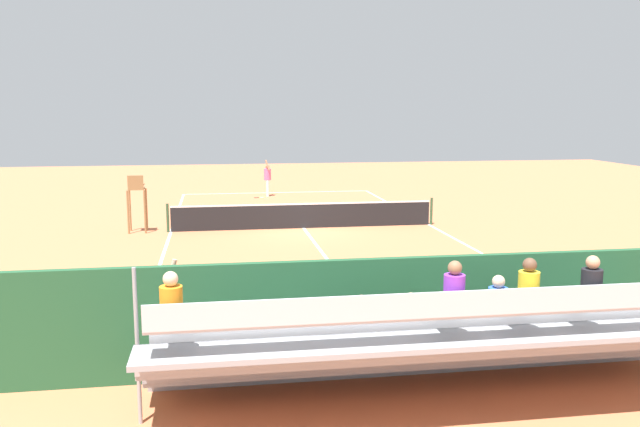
{
  "coord_description": "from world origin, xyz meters",
  "views": [
    {
      "loc": [
        3.34,
        24.96,
        4.58
      ],
      "look_at": [
        0.0,
        4.0,
        1.2
      ],
      "focal_mm": 37.35,
      "sensor_mm": 36.0,
      "label": 1
    }
  ],
  "objects_px": {
    "tennis_net": "(304,215)",
    "tennis_racket": "(262,197)",
    "courtside_bench": "(536,316)",
    "equipment_bag": "(448,342)",
    "line_judge": "(173,312)",
    "tennis_player": "(267,177)",
    "tennis_ball_near": "(298,204)",
    "bleacher_stand": "(436,341)",
    "umpire_chair": "(137,197)"
  },
  "relations": [
    {
      "from": "tennis_net",
      "to": "bleacher_stand",
      "type": "distance_m",
      "value": 15.37
    },
    {
      "from": "bleacher_stand",
      "to": "tennis_racket",
      "type": "distance_m",
      "value": 24.4
    },
    {
      "from": "courtside_bench",
      "to": "equipment_bag",
      "type": "xyz_separation_m",
      "value": [
        1.82,
        0.13,
        -0.38
      ]
    },
    {
      "from": "tennis_player",
      "to": "tennis_ball_near",
      "type": "height_order",
      "value": "tennis_player"
    },
    {
      "from": "courtside_bench",
      "to": "line_judge",
      "type": "xyz_separation_m",
      "value": [
        6.93,
        0.1,
        0.46
      ]
    },
    {
      "from": "equipment_bag",
      "to": "tennis_player",
      "type": "distance_m",
      "value": 23.04
    },
    {
      "from": "umpire_chair",
      "to": "tennis_player",
      "type": "xyz_separation_m",
      "value": [
        -5.59,
        -9.46,
        -0.3
      ]
    },
    {
      "from": "bleacher_stand",
      "to": "line_judge",
      "type": "bearing_deg",
      "value": -25.54
    },
    {
      "from": "bleacher_stand",
      "to": "tennis_ball_near",
      "type": "bearing_deg",
      "value": -91.5
    },
    {
      "from": "umpire_chair",
      "to": "tennis_ball_near",
      "type": "distance_m",
      "value": 9.36
    },
    {
      "from": "tennis_net",
      "to": "equipment_bag",
      "type": "relative_size",
      "value": 11.44
    },
    {
      "from": "bleacher_stand",
      "to": "equipment_bag",
      "type": "relative_size",
      "value": 10.07
    },
    {
      "from": "equipment_bag",
      "to": "line_judge",
      "type": "height_order",
      "value": "line_judge"
    },
    {
      "from": "umpire_chair",
      "to": "tennis_player",
      "type": "height_order",
      "value": "umpire_chair"
    },
    {
      "from": "umpire_chair",
      "to": "equipment_bag",
      "type": "height_order",
      "value": "umpire_chair"
    },
    {
      "from": "tennis_net",
      "to": "tennis_player",
      "type": "height_order",
      "value": "tennis_player"
    },
    {
      "from": "umpire_chair",
      "to": "courtside_bench",
      "type": "height_order",
      "value": "umpire_chair"
    },
    {
      "from": "bleacher_stand",
      "to": "line_judge",
      "type": "xyz_separation_m",
      "value": [
        4.16,
        -1.99,
        0.05
      ]
    },
    {
      "from": "courtside_bench",
      "to": "tennis_player",
      "type": "bearing_deg",
      "value": -81.51
    },
    {
      "from": "tennis_racket",
      "to": "tennis_net",
      "type": "bearing_deg",
      "value": 96.2
    },
    {
      "from": "courtside_bench",
      "to": "tennis_racket",
      "type": "distance_m",
      "value": 22.6
    },
    {
      "from": "equipment_bag",
      "to": "tennis_ball_near",
      "type": "height_order",
      "value": "equipment_bag"
    },
    {
      "from": "tennis_net",
      "to": "umpire_chair",
      "type": "height_order",
      "value": "umpire_chair"
    },
    {
      "from": "umpire_chair",
      "to": "line_judge",
      "type": "relative_size",
      "value": 1.11
    },
    {
      "from": "courtside_bench",
      "to": "tennis_racket",
      "type": "height_order",
      "value": "courtside_bench"
    },
    {
      "from": "tennis_ball_near",
      "to": "line_judge",
      "type": "relative_size",
      "value": 0.03
    },
    {
      "from": "courtside_bench",
      "to": "tennis_ball_near",
      "type": "relative_size",
      "value": 27.27
    },
    {
      "from": "tennis_player",
      "to": "tennis_net",
      "type": "bearing_deg",
      "value": 93.66
    },
    {
      "from": "umpire_chair",
      "to": "tennis_net",
      "type": "bearing_deg",
      "value": 178.93
    },
    {
      "from": "equipment_bag",
      "to": "line_judge",
      "type": "relative_size",
      "value": 0.47
    },
    {
      "from": "line_judge",
      "to": "tennis_net",
      "type": "bearing_deg",
      "value": -107.16
    },
    {
      "from": "courtside_bench",
      "to": "equipment_bag",
      "type": "relative_size",
      "value": 2.0
    },
    {
      "from": "bleacher_stand",
      "to": "tennis_player",
      "type": "bearing_deg",
      "value": -88.52
    },
    {
      "from": "tennis_net",
      "to": "equipment_bag",
      "type": "xyz_separation_m",
      "value": [
        -0.97,
        13.4,
        -0.32
      ]
    },
    {
      "from": "umpire_chair",
      "to": "line_judge",
      "type": "height_order",
      "value": "umpire_chair"
    },
    {
      "from": "tennis_player",
      "to": "tennis_ball_near",
      "type": "bearing_deg",
      "value": 111.05
    },
    {
      "from": "tennis_ball_near",
      "to": "tennis_net",
      "type": "bearing_deg",
      "value": 84.62
    },
    {
      "from": "courtside_bench",
      "to": "line_judge",
      "type": "bearing_deg",
      "value": 0.85
    },
    {
      "from": "courtside_bench",
      "to": "tennis_player",
      "type": "relative_size",
      "value": 0.93
    },
    {
      "from": "tennis_net",
      "to": "equipment_bag",
      "type": "height_order",
      "value": "tennis_net"
    },
    {
      "from": "bleacher_stand",
      "to": "umpire_chair",
      "type": "xyz_separation_m",
      "value": [
        6.23,
        -15.48,
        0.35
      ]
    },
    {
      "from": "tennis_net",
      "to": "tennis_racket",
      "type": "xyz_separation_m",
      "value": [
        0.98,
        -9.0,
        -0.49
      ]
    },
    {
      "from": "tennis_net",
      "to": "line_judge",
      "type": "height_order",
      "value": "line_judge"
    },
    {
      "from": "tennis_net",
      "to": "courtside_bench",
      "type": "relative_size",
      "value": 5.72
    },
    {
      "from": "bleacher_stand",
      "to": "tennis_net",
      "type": "bearing_deg",
      "value": -89.87
    },
    {
      "from": "bleacher_stand",
      "to": "line_judge",
      "type": "height_order",
      "value": "bleacher_stand"
    },
    {
      "from": "bleacher_stand",
      "to": "umpire_chair",
      "type": "distance_m",
      "value": 16.69
    },
    {
      "from": "tennis_net",
      "to": "courtside_bench",
      "type": "xyz_separation_m",
      "value": [
        -2.8,
        13.27,
        0.06
      ]
    },
    {
      "from": "courtside_bench",
      "to": "tennis_player",
      "type": "xyz_separation_m",
      "value": [
        3.41,
        -22.85,
        0.46
      ]
    },
    {
      "from": "bleacher_stand",
      "to": "equipment_bag",
      "type": "xyz_separation_m",
      "value": [
        -0.94,
        -1.96,
        -0.78
      ]
    }
  ]
}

